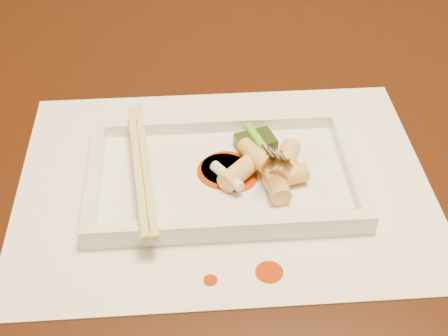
{
  "coord_description": "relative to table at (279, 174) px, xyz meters",
  "views": [
    {
      "loc": [
        -0.11,
        -0.57,
        1.17
      ],
      "look_at": [
        -0.08,
        -0.12,
        0.77
      ],
      "focal_mm": 50.0,
      "sensor_mm": 36.0,
      "label": 1
    }
  ],
  "objects": [
    {
      "name": "chopstick_b",
      "position": [
        -0.15,
        -0.12,
        0.13
      ],
      "size": [
        0.03,
        0.19,
        0.01
      ],
      "primitive_type": "cube",
      "rotation": [
        0.0,
        0.0,
        0.1
      ],
      "color": "#E3C871",
      "rests_on": "plate_rim_near"
    },
    {
      "name": "plate_base",
      "position": [
        -0.08,
        -0.12,
        0.11
      ],
      "size": [
        0.26,
        0.16,
        0.01
      ],
      "primitive_type": "cube",
      "color": "white",
      "rests_on": "placemat"
    },
    {
      "name": "sauce_blob_2",
      "position": [
        -0.07,
        -0.12,
        0.11
      ],
      "size": [
        0.04,
        0.04,
        0.0
      ],
      "primitive_type": "cylinder",
      "color": "#A63004",
      "rests_on": "plate_base"
    },
    {
      "name": "sauce_blob_0",
      "position": [
        -0.07,
        -0.11,
        0.11
      ],
      "size": [
        0.05,
        0.05,
        0.0
      ],
      "primitive_type": "cylinder",
      "color": "#A63004",
      "rests_on": "plate_base"
    },
    {
      "name": "rice_cake_4",
      "position": [
        -0.02,
        -0.13,
        0.12
      ],
      "size": [
        0.04,
        0.02,
        0.02
      ],
      "primitive_type": "cylinder",
      "rotation": [
        1.57,
        0.0,
        1.72
      ],
      "color": "#F5CC72",
      "rests_on": "plate_base"
    },
    {
      "name": "sauce_splatter_b",
      "position": [
        -0.1,
        -0.24,
        0.1
      ],
      "size": [
        0.01,
        0.01,
        0.0
      ],
      "primitive_type": "cylinder",
      "color": "#A63004",
      "rests_on": "placemat"
    },
    {
      "name": "placemat",
      "position": [
        -0.08,
        -0.12,
        0.1
      ],
      "size": [
        0.4,
        0.3,
        0.0
      ],
      "primitive_type": "cube",
      "color": "white",
      "rests_on": "table"
    },
    {
      "name": "scallion_white",
      "position": [
        -0.08,
        -0.13,
        0.12
      ],
      "size": [
        0.03,
        0.04,
        0.01
      ],
      "primitive_type": "cylinder",
      "rotation": [
        1.57,
        0.0,
        0.61
      ],
      "color": "#EAEACC",
      "rests_on": "plate_base"
    },
    {
      "name": "table",
      "position": [
        0.0,
        0.0,
        0.0
      ],
      "size": [
        1.4,
        0.9,
        0.75
      ],
      "color": "black",
      "rests_on": "ground"
    },
    {
      "name": "fork",
      "position": [
        -0.01,
        -0.1,
        0.18
      ],
      "size": [
        0.09,
        0.1,
        0.14
      ],
      "primitive_type": null,
      "color": "silver",
      "rests_on": "plate_base"
    },
    {
      "name": "plate_rim_far",
      "position": [
        -0.08,
        -0.05,
        0.12
      ],
      "size": [
        0.26,
        0.01,
        0.01
      ],
      "primitive_type": "cube",
      "color": "white",
      "rests_on": "plate_base"
    },
    {
      "name": "chopstick_a",
      "position": [
        -0.16,
        -0.12,
        0.13
      ],
      "size": [
        0.03,
        0.19,
        0.01
      ],
      "primitive_type": "cube",
      "rotation": [
        0.0,
        0.0,
        0.1
      ],
      "color": "#E3C871",
      "rests_on": "plate_rim_near"
    },
    {
      "name": "rice_cake_5",
      "position": [
        -0.02,
        -0.12,
        0.13
      ],
      "size": [
        0.04,
        0.05,
        0.02
      ],
      "primitive_type": "cylinder",
      "rotation": [
        1.57,
        0.0,
        2.73
      ],
      "color": "#F5CC72",
      "rests_on": "plate_base"
    },
    {
      "name": "veg_piece",
      "position": [
        -0.04,
        -0.08,
        0.12
      ],
      "size": [
        0.04,
        0.04,
        0.01
      ],
      "primitive_type": "cube",
      "rotation": [
        0.0,
        0.0,
        0.29
      ],
      "color": "black",
      "rests_on": "plate_base"
    },
    {
      "name": "rice_cake_1",
      "position": [
        -0.06,
        -0.13,
        0.12
      ],
      "size": [
        0.05,
        0.05,
        0.02
      ],
      "primitive_type": "cylinder",
      "rotation": [
        1.57,
        0.0,
        2.38
      ],
      "color": "#F5CC72",
      "rests_on": "plate_base"
    },
    {
      "name": "sauce_splatter_a",
      "position": [
        -0.05,
        -0.23,
        0.1
      ],
      "size": [
        0.02,
        0.02,
        0.0
      ],
      "primitive_type": "cylinder",
      "color": "#A63004",
      "rests_on": "placemat"
    },
    {
      "name": "rice_cake_0",
      "position": [
        -0.03,
        -0.14,
        0.12
      ],
      "size": [
        0.02,
        0.05,
        0.02
      ],
      "primitive_type": "cylinder",
      "rotation": [
        1.57,
        0.0,
        0.11
      ],
      "color": "#F5CC72",
      "rests_on": "plate_base"
    },
    {
      "name": "plate_rim_right",
      "position": [
        0.05,
        -0.12,
        0.12
      ],
      "size": [
        0.01,
        0.14,
        0.01
      ],
      "primitive_type": "cube",
      "color": "white",
      "rests_on": "plate_base"
    },
    {
      "name": "plate_rim_left",
      "position": [
        -0.2,
        -0.12,
        0.12
      ],
      "size": [
        0.01,
        0.14,
        0.01
      ],
      "primitive_type": "cube",
      "color": "white",
      "rests_on": "plate_base"
    },
    {
      "name": "scallion_green",
      "position": [
        -0.04,
        -0.1,
        0.12
      ],
      "size": [
        0.04,
        0.08,
        0.01
      ],
      "primitive_type": "cylinder",
      "rotation": [
        1.57,
        0.0,
        0.32
      ],
      "color": "#4BB01C",
      "rests_on": "plate_base"
    },
    {
      "name": "rice_cake_2",
      "position": [
        -0.05,
        -0.11,
        0.13
      ],
      "size": [
        0.03,
        0.04,
        0.02
      ],
      "primitive_type": "cylinder",
      "rotation": [
        1.57,
        0.0,
        0.52
      ],
      "color": "#F5CC72",
      "rests_on": "plate_base"
    },
    {
      "name": "rice_cake_3",
      "position": [
        -0.02,
        -0.14,
        0.12
      ],
      "size": [
        0.05,
        0.03,
        0.02
      ],
      "primitive_type": "cylinder",
      "rotation": [
        1.57,
        0.0,
        1.83
      ],
      "color": "#F5CC72",
      "rests_on": "plate_base"
    },
    {
      "name": "plate_rim_near",
      "position": [
        -0.08,
        -0.19,
        0.12
      ],
      "size": [
        0.26,
        0.01,
        0.01
      ],
      "primitive_type": "cube",
      "color": "white",
      "rests_on": "plate_base"
    },
    {
      "name": "sauce_blob_1",
      "position": [
        -0.08,
        -0.11,
        0.11
      ],
      "size": [
        0.05,
        0.05,
        0.0
      ],
      "primitive_type": "cylinder",
      "color": "#A63004",
      "rests_on": "plate_base"
    }
  ]
}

